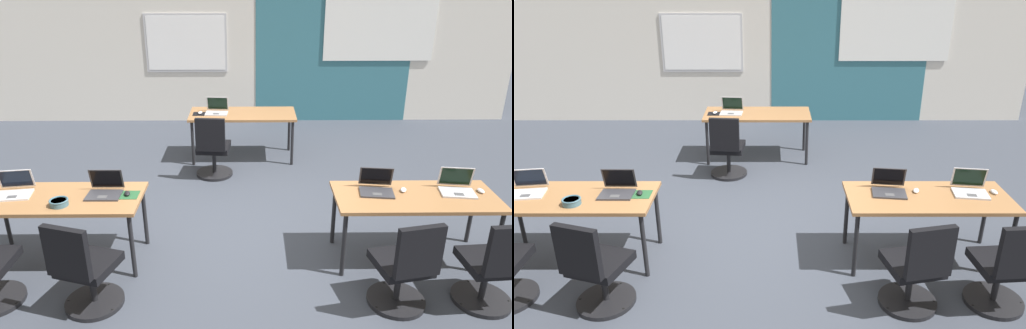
% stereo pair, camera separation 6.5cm
% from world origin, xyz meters
% --- Properties ---
extents(ground_plane, '(24.00, 24.00, 0.00)m').
position_xyz_m(ground_plane, '(0.00, 0.00, 0.00)').
color(ground_plane, '#383D47').
extents(back_wall_assembly, '(10.00, 0.27, 2.80)m').
position_xyz_m(back_wall_assembly, '(0.05, 4.20, 1.41)').
color(back_wall_assembly, silver).
rests_on(back_wall_assembly, ground).
extents(desk_near_left, '(1.60, 0.70, 0.72)m').
position_xyz_m(desk_near_left, '(-1.75, -0.60, 0.66)').
color(desk_near_left, olive).
rests_on(desk_near_left, ground).
extents(desk_near_right, '(1.60, 0.70, 0.72)m').
position_xyz_m(desk_near_right, '(1.75, -0.60, 0.66)').
color(desk_near_right, olive).
rests_on(desk_near_right, ground).
extents(desk_far_center, '(1.60, 0.70, 0.72)m').
position_xyz_m(desk_far_center, '(0.00, 2.20, 0.66)').
color(desk_far_center, olive).
rests_on(desk_far_center, ground).
extents(laptop_near_left_end, '(0.37, 0.34, 0.23)m').
position_xyz_m(laptop_near_left_end, '(-2.21, -0.52, 0.77)').
color(laptop_near_left_end, silver).
rests_on(laptop_near_left_end, desk_near_left).
extents(laptop_far_left, '(0.35, 0.32, 0.23)m').
position_xyz_m(laptop_far_left, '(-0.39, 2.21, 0.77)').
color(laptop_far_left, '#B7B7BC').
rests_on(laptop_far_left, desk_far_center).
extents(mousepad_far_left, '(0.22, 0.19, 0.00)m').
position_xyz_m(mousepad_far_left, '(-0.64, 2.16, 0.72)').
color(mousepad_far_left, black).
rests_on(mousepad_far_left, desk_far_center).
extents(mouse_far_left, '(0.09, 0.11, 0.03)m').
position_xyz_m(mouse_far_left, '(-0.64, 2.16, 0.74)').
color(mouse_far_left, silver).
rests_on(mouse_far_left, mousepad_far_left).
extents(chair_far_left, '(0.52, 0.56, 0.92)m').
position_xyz_m(chair_far_left, '(-0.41, 1.47, 0.38)').
color(chair_far_left, black).
rests_on(chair_far_left, ground).
extents(laptop_near_left_inner, '(0.33, 0.29, 0.23)m').
position_xyz_m(laptop_near_left_inner, '(-1.32, -0.54, 0.77)').
color(laptop_near_left_inner, '#333338').
rests_on(laptop_near_left_inner, desk_near_left).
extents(mousepad_near_left_inner, '(0.22, 0.19, 0.00)m').
position_xyz_m(mousepad_near_left_inner, '(-1.10, -0.56, 0.72)').
color(mousepad_near_left_inner, '#23512D').
rests_on(mousepad_near_left_inner, desk_near_left).
extents(mouse_near_left_inner, '(0.08, 0.11, 0.03)m').
position_xyz_m(mouse_near_left_inner, '(-1.10, -0.56, 0.74)').
color(mouse_near_left_inner, black).
rests_on(mouse_near_left_inner, mousepad_near_left_inner).
extents(chair_near_left_inner, '(0.55, 0.60, 0.92)m').
position_xyz_m(chair_near_left_inner, '(-1.31, -1.37, 0.38)').
color(chair_near_left_inner, black).
rests_on(chair_near_left_inner, ground).
extents(laptop_near_right_end, '(0.37, 0.33, 0.23)m').
position_xyz_m(laptop_near_right_end, '(2.18, -0.52, 0.77)').
color(laptop_near_right_end, '#B7B7BC').
rests_on(laptop_near_right_end, desk_near_right).
extents(mouse_near_right_end, '(0.07, 0.11, 0.03)m').
position_xyz_m(mouse_near_right_end, '(2.42, -0.54, 0.74)').
color(mouse_near_right_end, silver).
rests_on(mouse_near_right_end, desk_near_right).
extents(chair_near_right_end, '(0.52, 0.55, 0.92)m').
position_xyz_m(chair_near_right_end, '(2.21, -1.37, 0.38)').
color(chair_near_right_end, black).
rests_on(chair_near_right_end, ground).
extents(laptop_near_right_inner, '(0.36, 0.34, 0.23)m').
position_xyz_m(laptop_near_right_inner, '(1.38, -0.50, 0.77)').
color(laptop_near_right_inner, '#333338').
rests_on(laptop_near_right_inner, desk_near_right).
extents(mouse_near_right_inner, '(0.09, 0.11, 0.03)m').
position_xyz_m(mouse_near_right_inner, '(1.65, -0.51, 0.74)').
color(mouse_near_right_inner, silver).
rests_on(mouse_near_right_inner, desk_near_right).
extents(chair_near_right_inner, '(0.52, 0.58, 0.92)m').
position_xyz_m(chair_near_right_inner, '(1.44, -1.38, 0.38)').
color(chair_near_right_inner, black).
rests_on(chair_near_right_inner, ground).
extents(snack_bowl, '(0.18, 0.18, 0.06)m').
position_xyz_m(snack_bowl, '(-1.69, -0.77, 0.76)').
color(snack_bowl, '#3D6070').
rests_on(snack_bowl, desk_near_left).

